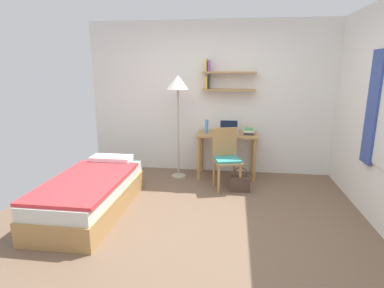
% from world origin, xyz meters
% --- Properties ---
extents(ground_plane, '(5.28, 5.28, 0.00)m').
position_xyz_m(ground_plane, '(0.00, 0.00, 0.00)').
color(ground_plane, brown).
extents(wall_back, '(4.40, 0.27, 2.60)m').
position_xyz_m(wall_back, '(0.00, 2.02, 1.31)').
color(wall_back, white).
rests_on(wall_back, ground_plane).
extents(bed, '(0.87, 1.86, 0.54)m').
position_xyz_m(bed, '(-1.46, 0.13, 0.24)').
color(bed, '#B2844C').
rests_on(bed, ground_plane).
extents(desk, '(1.00, 0.55, 0.76)m').
position_xyz_m(desk, '(0.23, 1.70, 0.61)').
color(desk, '#B2844C').
rests_on(desk, ground_plane).
extents(desk_chair, '(0.49, 0.48, 0.93)m').
position_xyz_m(desk_chair, '(0.24, 1.20, 0.51)').
color(desk_chair, '#B2844C').
rests_on(desk_chair, ground_plane).
extents(standing_lamp, '(0.38, 0.38, 1.71)m').
position_xyz_m(standing_lamp, '(-0.57, 1.58, 1.50)').
color(standing_lamp, '#B2A893').
rests_on(standing_lamp, ground_plane).
extents(laptop, '(0.33, 0.22, 0.21)m').
position_xyz_m(laptop, '(0.25, 1.79, 0.81)').
color(laptop, '#B7BABF').
rests_on(laptop, desk).
extents(water_bottle, '(0.06, 0.06, 0.23)m').
position_xyz_m(water_bottle, '(-0.11, 1.68, 0.87)').
color(water_bottle, '#4C99DB').
rests_on(water_bottle, desk).
extents(book_stack, '(0.18, 0.24, 0.09)m').
position_xyz_m(book_stack, '(0.58, 1.69, 0.80)').
color(book_stack, '#333338').
rests_on(book_stack, desk).
extents(handbag, '(0.29, 0.13, 0.38)m').
position_xyz_m(handbag, '(0.46, 1.07, 0.13)').
color(handbag, '#4C382D').
rests_on(handbag, ground_plane).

